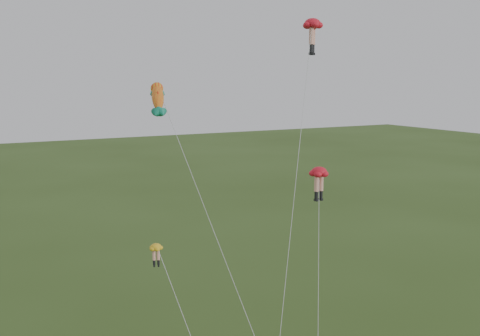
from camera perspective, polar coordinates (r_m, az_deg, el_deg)
name	(u,v)px	position (r m, az deg, el deg)	size (l,w,h in m)	color
legs_kite_red_high	(312,32)	(37.65, 7.67, 14.19)	(8.80, 8.88, 22.71)	red
legs_kite_red_mid	(319,177)	(38.40, 8.43, -0.96)	(6.41, 8.77, 12.47)	red
legs_kite_yellow	(162,264)	(30.49, -8.34, -10.08)	(1.87, 8.76, 9.47)	yellow
fish_kite	(158,98)	(36.19, -8.70, 7.36)	(3.38, 14.60, 18.65)	gold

